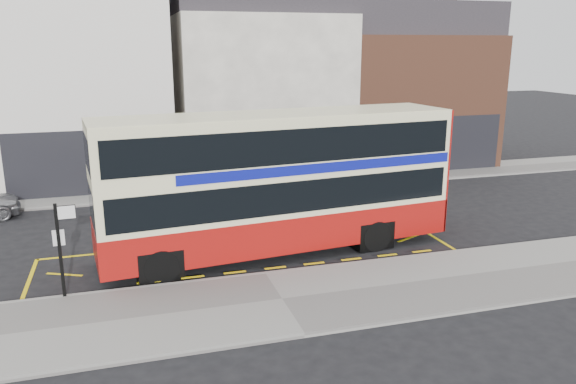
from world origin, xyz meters
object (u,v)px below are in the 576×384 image
object	(u,v)px
bus_stop_post	(61,240)
car_grey	(210,185)
car_white	(325,176)
street_tree_right	(288,126)
double_decker_bus	(279,181)

from	to	relation	value
bus_stop_post	car_grey	distance (m)	11.12
car_grey	car_white	bearing A→B (deg)	-90.91
car_grey	street_tree_right	xyz separation A→B (m)	(4.26, 1.61, 2.36)
double_decker_bus	car_white	xyz separation A→B (m)	(4.65, 7.98, -1.91)
car_white	street_tree_right	world-z (taller)	street_tree_right
double_decker_bus	street_tree_right	xyz separation A→B (m)	(3.03, 9.10, 0.54)
double_decker_bus	car_grey	distance (m)	7.80
bus_stop_post	car_grey	world-z (taller)	bus_stop_post
car_grey	bus_stop_post	bearing A→B (deg)	144.15
bus_stop_post	car_grey	xyz separation A→B (m)	(5.55, 9.58, -1.08)
double_decker_bus	car_grey	world-z (taller)	double_decker_bus
street_tree_right	car_grey	bearing A→B (deg)	-159.30
car_grey	street_tree_right	distance (m)	5.13
double_decker_bus	car_white	distance (m)	9.43
bus_stop_post	street_tree_right	distance (m)	14.94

